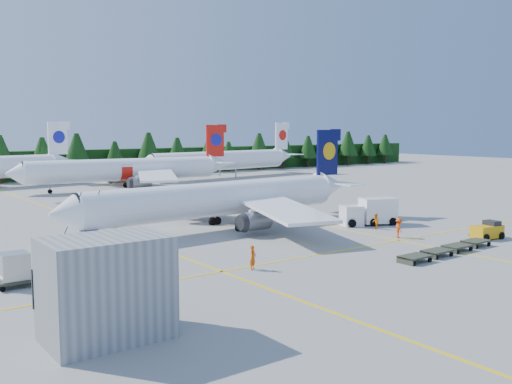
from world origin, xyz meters
TOP-DOWN VIEW (x-y plane):
  - ground at (0.00, 0.00)m, footprint 320.00×320.00m
  - taxi_stripe_a at (-14.00, 20.00)m, footprint 0.25×120.00m
  - taxi_stripe_b at (6.00, 20.00)m, footprint 0.25×120.00m
  - taxi_stripe_cross at (0.00, -6.00)m, footprint 80.00×0.25m
  - treeline_hedge at (0.00, 82.00)m, footprint 220.00×4.00m
  - terminal_building at (-26.00, -14.00)m, footprint 6.00×4.00m
  - airliner_navy at (-5.11, 9.34)m, footprint 35.83×29.44m
  - airliner_red at (3.17, 52.78)m, footprint 38.84×31.84m
  - airliner_far_right at (29.46, 63.06)m, footprint 41.29×8.78m
  - airstairs at (-18.74, 7.22)m, footprint 4.78×6.49m
  - service_truck at (10.36, 1.85)m, footprint 6.45×4.27m
  - baggage_tug at (13.57, -10.46)m, footprint 3.19×2.01m
  - dolly_train at (4.70, -12.22)m, footprint 12.07×2.34m
  - uld_pair at (-25.75, -1.50)m, footprint 5.71×2.57m
  - crew_a at (-11.79, -6.90)m, footprint 0.81×0.74m
  - crew_b at (8.91, -0.48)m, footprint 1.02×0.98m
  - crew_c at (7.09, -5.08)m, footprint 0.87×0.95m

SIDE VIEW (x-z plane):
  - ground at x=0.00m, z-range 0.00..0.00m
  - taxi_stripe_a at x=-14.00m, z-range 0.00..0.01m
  - taxi_stripe_b at x=6.00m, z-range 0.00..0.01m
  - taxi_stripe_cross at x=0.00m, z-range 0.00..0.01m
  - dolly_train at x=4.70m, z-range 0.40..0.55m
  - baggage_tug at x=13.57m, z-range -0.01..1.59m
  - crew_b at x=8.91m, z-range 0.00..1.65m
  - airstairs at x=-18.74m, z-range -1.11..2.82m
  - crew_a at x=-11.79m, z-range 0.00..1.86m
  - crew_c at x=7.09m, z-range 0.00..1.91m
  - uld_pair at x=-25.75m, z-range 0.34..2.27m
  - service_truck at x=10.36m, z-range -0.01..2.92m
  - terminal_building at x=-26.00m, z-range 0.00..5.20m
  - treeline_hedge at x=0.00m, z-range 0.00..6.00m
  - airliner_navy at x=-5.11m, z-range -2.08..8.34m
  - airliner_red at x=3.17m, z-range -2.25..9.04m
  - airliner_far_right at x=29.46m, z-range -2.24..9.79m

